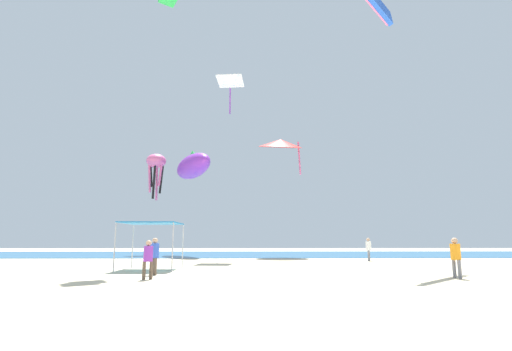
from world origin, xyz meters
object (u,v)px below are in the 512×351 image
canopy_tent (152,225)px  kite_diamond_white (230,83)px  person_central (148,256)px  person_leftmost (456,254)px  kite_octopus_pink (156,163)px  person_near_tent (368,247)px  kite_inflatable_purple (193,166)px  person_rightmost (155,253)px  kite_delta_red (281,143)px

canopy_tent → kite_diamond_white: size_ratio=0.92×
person_central → person_leftmost: bearing=157.1°
kite_diamond_white → kite_octopus_pink: (-8.94, 8.86, -6.12)m
canopy_tent → person_near_tent: size_ratio=1.76×
canopy_tent → kite_inflatable_purple: size_ratio=0.35×
person_leftmost → kite_octopus_pink: 34.13m
person_leftmost → person_rightmost: person_leftmost is taller
person_rightmost → kite_inflatable_purple: size_ratio=0.20×
person_rightmost → kite_delta_red: bearing=-56.0°
person_central → kite_inflatable_purple: 25.49m
person_near_tent → person_rightmost: person_near_tent is taller
kite_delta_red → person_leftmost: bearing=97.0°
person_near_tent → kite_diamond_white: size_ratio=0.52×
person_near_tent → person_leftmost: bearing=-159.1°
person_near_tent → person_rightmost: size_ratio=1.03×
person_leftmost → kite_octopus_pink: kite_octopus_pink is taller
kite_octopus_pink → person_near_tent: bearing=-2.3°
person_leftmost → kite_delta_red: (-5.86, 21.50, 10.63)m
kite_delta_red → kite_diamond_white: kite_diamond_white is taller
person_leftmost → person_central: person_leftmost is taller
canopy_tent → person_near_tent: canopy_tent is taller
person_leftmost → person_central: size_ratio=1.07×
person_near_tent → kite_octopus_pink: bearing=81.4°
person_near_tent → kite_delta_red: size_ratio=0.34×
kite_delta_red → kite_inflatable_purple: 9.97m
person_near_tent → canopy_tent: bearing=141.9°
person_near_tent → person_rightmost: bearing=152.2°
person_rightmost → kite_inflatable_purple: kite_inflatable_purple is taller
person_near_tent → kite_octopus_pink: kite_octopus_pink is taller
person_leftmost → kite_inflatable_purple: bearing=20.0°
canopy_tent → kite_diamond_white: kite_diamond_white is taller
person_near_tent → kite_inflatable_purple: size_ratio=0.20×
kite_diamond_white → kite_inflatable_purple: kite_diamond_white is taller
kite_diamond_white → kite_octopus_pink: 14.00m
kite_delta_red → kite_diamond_white: (-5.14, -4.29, 4.84)m
person_near_tent → kite_inflatable_purple: 20.61m
kite_diamond_white → person_near_tent: bearing=168.6°
canopy_tent → person_central: bearing=-76.9°
kite_delta_red → kite_inflatable_purple: kite_delta_red is taller
person_leftmost → kite_inflatable_purple: kite_inflatable_purple is taller
person_leftmost → kite_diamond_white: bearing=19.7°
kite_octopus_pink → kite_delta_red: bearing=11.0°
kite_inflatable_purple → person_rightmost: bearing=157.6°
person_rightmost → kite_inflatable_purple: bearing=-29.8°
person_near_tent → kite_inflatable_purple: (-15.79, 10.11, 8.56)m
canopy_tent → kite_delta_red: kite_delta_red is taller
canopy_tent → person_near_tent: 17.49m
kite_delta_red → kite_octopus_pink: 14.86m
kite_delta_red → person_rightmost: bearing=59.7°
person_leftmost → kite_diamond_white: size_ratio=0.51×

